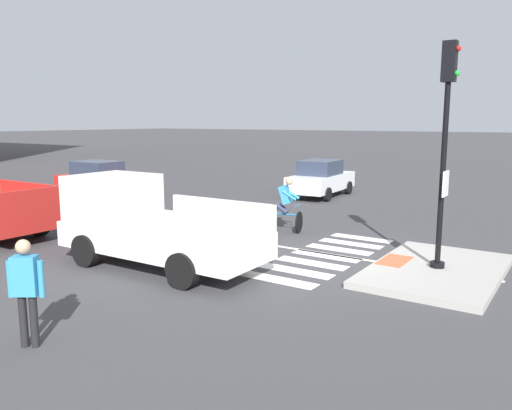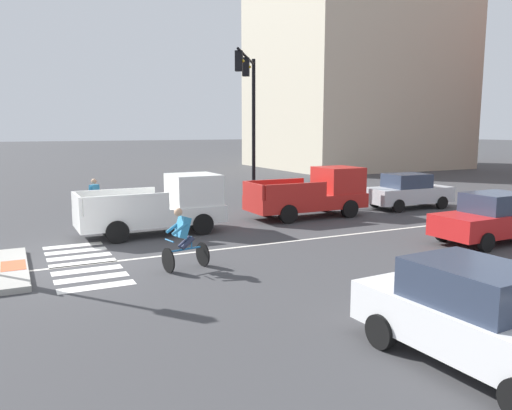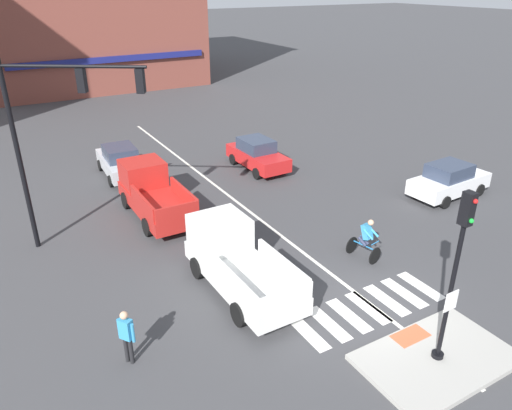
# 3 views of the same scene
# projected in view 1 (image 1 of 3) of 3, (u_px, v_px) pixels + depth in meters

# --- Properties ---
(ground_plane) EXTENTS (300.00, 300.00, 0.00)m
(ground_plane) POSITION_uv_depth(u_px,v_px,m) (330.00, 256.00, 12.84)
(ground_plane) COLOR #3D3D3F
(traffic_island) EXTENTS (4.23, 2.64, 0.15)m
(traffic_island) POSITION_uv_depth(u_px,v_px,m) (437.00, 270.00, 11.40)
(traffic_island) COLOR #A3A099
(traffic_island) RESTS_ON ground
(tactile_pad_front) EXTENTS (1.10, 0.60, 0.01)m
(tactile_pad_front) POSITION_uv_depth(u_px,v_px,m) (394.00, 260.00, 11.91)
(tactile_pad_front) COLOR #DB5B38
(tactile_pad_front) RESTS_ON traffic_island
(signal_pole) EXTENTS (0.44, 0.38, 4.88)m
(signal_pole) POSITION_uv_depth(u_px,v_px,m) (445.00, 135.00, 10.90)
(signal_pole) COLOR black
(signal_pole) RESTS_ON traffic_island
(crosswalk_stripe_a) EXTENTS (0.44, 1.80, 0.01)m
(crosswalk_stripe_a) POSITION_uv_depth(u_px,v_px,m) (278.00, 280.00, 10.95)
(crosswalk_stripe_a) COLOR silver
(crosswalk_stripe_a) RESTS_ON ground
(crosswalk_stripe_b) EXTENTS (0.44, 1.80, 0.01)m
(crosswalk_stripe_b) POSITION_uv_depth(u_px,v_px,m) (296.00, 271.00, 11.60)
(crosswalk_stripe_b) COLOR silver
(crosswalk_stripe_b) RESTS_ON ground
(crosswalk_stripe_c) EXTENTS (0.44, 1.80, 0.01)m
(crosswalk_stripe_c) POSITION_uv_depth(u_px,v_px,m) (312.00, 263.00, 12.25)
(crosswalk_stripe_c) COLOR silver
(crosswalk_stripe_c) RESTS_ON ground
(crosswalk_stripe_d) EXTENTS (0.44, 1.80, 0.01)m
(crosswalk_stripe_d) POSITION_uv_depth(u_px,v_px,m) (326.00, 256.00, 12.90)
(crosswalk_stripe_d) COLOR silver
(crosswalk_stripe_d) RESTS_ON ground
(crosswalk_stripe_e) EXTENTS (0.44, 1.80, 0.01)m
(crosswalk_stripe_e) POSITION_uv_depth(u_px,v_px,m) (339.00, 249.00, 13.54)
(crosswalk_stripe_e) COLOR silver
(crosswalk_stripe_e) RESTS_ON ground
(crosswalk_stripe_f) EXTENTS (0.44, 1.80, 0.01)m
(crosswalk_stripe_f) POSITION_uv_depth(u_px,v_px,m) (351.00, 243.00, 14.19)
(crosswalk_stripe_f) COLOR silver
(crosswalk_stripe_f) RESTS_ON ground
(crosswalk_stripe_g) EXTENTS (0.44, 1.80, 0.01)m
(crosswalk_stripe_g) POSITION_uv_depth(u_px,v_px,m) (362.00, 238.00, 14.84)
(crosswalk_stripe_g) COLOR silver
(crosswalk_stripe_g) RESTS_ON ground
(lane_centre_line) EXTENTS (0.14, 28.00, 0.01)m
(lane_centre_line) POSITION_uv_depth(u_px,v_px,m) (80.00, 215.00, 18.44)
(lane_centre_line) COLOR silver
(lane_centre_line) RESTS_ON ground
(car_red_eastbound_far) EXTENTS (1.91, 4.13, 1.64)m
(car_red_eastbound_far) POSITION_uv_depth(u_px,v_px,m) (100.00, 180.00, 22.22)
(car_red_eastbound_far) COLOR red
(car_red_eastbound_far) RESTS_ON ground
(car_white_cross_right) EXTENTS (4.19, 2.02, 1.64)m
(car_white_cross_right) POSITION_uv_depth(u_px,v_px,m) (321.00, 179.00, 22.88)
(car_white_cross_right) COLOR white
(car_white_cross_right) RESTS_ON ground
(pickup_truck_white_westbound_near) EXTENTS (2.10, 5.12, 2.08)m
(pickup_truck_white_westbound_near) POSITION_uv_depth(u_px,v_px,m) (147.00, 224.00, 12.00)
(pickup_truck_white_westbound_near) COLOR white
(pickup_truck_white_westbound_near) RESTS_ON ground
(cyclist) EXTENTS (0.86, 1.20, 1.68)m
(cyclist) POSITION_uv_depth(u_px,v_px,m) (285.00, 204.00, 15.56)
(cyclist) COLOR black
(cyclist) RESTS_ON ground
(pedestrian_at_curb_left) EXTENTS (0.38, 0.48, 1.67)m
(pedestrian_at_curb_left) POSITION_uv_depth(u_px,v_px,m) (26.00, 285.00, 7.57)
(pedestrian_at_curb_left) COLOR black
(pedestrian_at_curb_left) RESTS_ON ground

